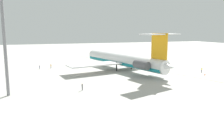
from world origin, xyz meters
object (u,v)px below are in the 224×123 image
Objects in this scene: ground_crew_near_tail at (202,69)px; ground_crew_portside at (82,86)px; main_jetliner at (124,60)px; safety_cone_nose at (205,74)px; ground_crew_near_nose at (39,67)px; ground_crew_starboard at (51,66)px; light_mast at (3,26)px.

ground_crew_portside is (-9.27, 45.34, 0.05)m from ground_crew_near_tail.
main_jetliner is 86.13× the size of safety_cone_nose.
main_jetliner is 29.92m from ground_crew_portside.
ground_crew_near_nose is 0.91× the size of ground_crew_starboard.
ground_crew_near_nose is 4.37m from ground_crew_starboard.
main_jetliner reaches higher than safety_cone_nose.
light_mast is (-8.03, 62.30, 14.84)m from ground_crew_near_tail.
ground_crew_near_nose is at bearing -11.36° from light_mast.
ground_crew_starboard is (12.39, 26.25, -2.71)m from main_jetliner.
ground_crew_portside is (-21.97, 20.13, -2.75)m from main_jetliner.
main_jetliner is 26.48× the size of ground_crew_starboard.
main_jetliner is at bearing -60.80° from light_mast.
light_mast is (1.25, 16.96, 14.80)m from ground_crew_portside.
ground_crew_near_tail is 0.96× the size of ground_crew_portside.
safety_cone_nose is at bearing -144.90° from main_jetliner.
light_mast is at bearing 93.20° from safety_cone_nose.
ground_crew_near_nose is at bearing 154.01° from ground_crew_starboard.
light_mast reaches higher than ground_crew_starboard.
main_jetliner reaches higher than ground_crew_near_tail.
main_jetliner is at bearing 145.42° from ground_crew_near_nose.
ground_crew_portside is 3.15× the size of safety_cone_nose.
ground_crew_near_tail is (-24.41, -55.78, 0.02)m from ground_crew_near_nose.
main_jetliner is 27.36× the size of ground_crew_portside.
ground_crew_near_nose is 0.06× the size of light_mast.
ground_crew_starboard reaches higher than safety_cone_nose.
safety_cone_nose is (-29.12, -52.92, -0.76)m from ground_crew_near_nose.
ground_crew_near_tail is 0.06× the size of light_mast.
light_mast reaches higher than ground_crew_portside.
light_mast reaches higher than ground_crew_near_nose.
main_jetliner reaches higher than ground_crew_starboard.
ground_crew_near_tail is at bearing -93.25° from ground_crew_portside.
ground_crew_starboard is at bearing -114.20° from ground_crew_near_tail.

